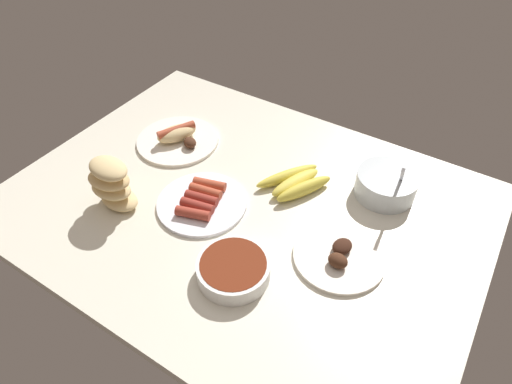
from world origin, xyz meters
The scene contains 8 objects.
ground_plane centered at (0.00, 0.00, -1.50)cm, with size 120.00×90.00×3.00cm, color silver.
banana_bunch centered at (8.77, 12.24, 1.79)cm, with size 18.05×19.51×3.91cm.
plate_sausages centered at (-8.57, -6.49, 1.10)cm, with size 23.40×23.40×3.54cm.
plate_grilled_meat centered at (28.85, -3.35, 0.85)cm, with size 21.50×21.50×4.09cm.
plate_hotdog_assembled centered at (-30.89, 10.95, 1.67)cm, with size 24.63×24.63×5.61cm.
bread_stack centered at (-27.12, -18.16, 7.20)cm, with size 12.93×9.74×14.40cm.
bowl_chili centered at (11.01, -20.49, 2.42)cm, with size 16.39×16.39×4.38cm.
bowl_coleslaw centered at (29.84, 22.76, 3.60)cm, with size 15.87×15.87×15.71cm.
Camera 1 is at (46.76, -67.63, 82.02)cm, focal length 31.14 mm.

